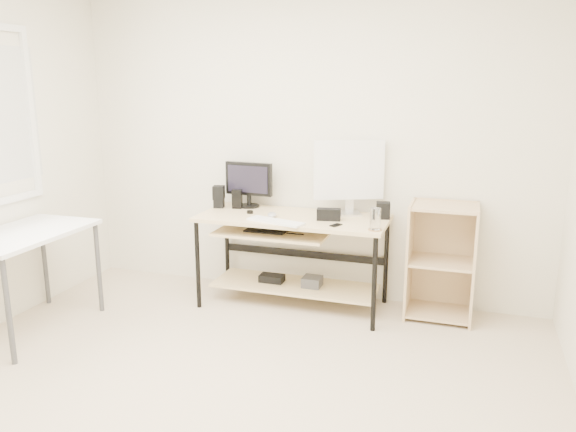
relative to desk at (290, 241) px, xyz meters
The scene contains 16 objects.
room 1.80m from the desk, 93.95° to the right, with size 4.01×4.01×2.62m.
desk is the anchor object (origin of this frame).
side_table 1.97m from the desk, 147.35° to the right, with size 0.60×1.00×0.75m.
shelf_unit 1.19m from the desk, ahead, with size 0.50×0.40×0.90m.
black_monitor 0.64m from the desk, 154.71° to the left, with size 0.42×0.17×0.38m.
white_imac 0.73m from the desk, 24.30° to the left, with size 0.53×0.27×0.59m.
keyboard 0.33m from the desk, 98.84° to the right, with size 0.46×0.13×0.02m, color white.
mouse 0.28m from the desk, 142.86° to the right, with size 0.07×0.11×0.04m, color #ADADB2.
center_speaker 0.42m from the desk, ahead, with size 0.18×0.08×0.09m, color black.
speaker_left 0.74m from the desk, behind, with size 0.11×0.11×0.19m.
speaker_right 0.78m from the desk, 12.14° to the left, with size 0.11×0.11×0.13m, color black.
audio_controller 0.60m from the desk, 166.66° to the left, with size 0.08×0.05×0.16m, color black.
volume_puck 0.40m from the desk, behind, with size 0.05×0.05×0.02m, color black.
smartphone 0.51m from the desk, 24.56° to the right, with size 0.05×0.10×0.01m, color black.
coaster 0.78m from the desk, 17.65° to the right, with size 0.10×0.10×0.01m, color #9D7147.
drinking_glass 0.81m from the desk, 17.65° to the right, with size 0.08×0.08×0.15m, color white.
Camera 1 is at (1.31, -2.47, 1.79)m, focal length 35.00 mm.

